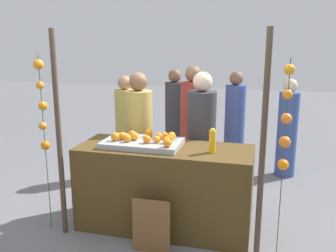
% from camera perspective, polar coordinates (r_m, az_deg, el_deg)
% --- Properties ---
extents(ground_plane, '(24.00, 24.00, 0.00)m').
position_cam_1_polar(ground_plane, '(4.37, -0.52, -15.09)').
color(ground_plane, slate).
extents(stall_counter, '(1.89, 0.72, 0.93)m').
position_cam_1_polar(stall_counter, '(4.16, -0.53, -9.43)').
color(stall_counter, '#4C3819').
rests_on(stall_counter, ground_plane).
extents(orange_tray, '(0.84, 0.51, 0.06)m').
position_cam_1_polar(orange_tray, '(4.06, -3.94, -2.64)').
color(orange_tray, '#9EA0A5').
rests_on(orange_tray, stall_counter).
extents(orange_0, '(0.08, 0.08, 0.08)m').
position_cam_1_polar(orange_0, '(3.94, -1.72, -2.06)').
color(orange_0, orange).
rests_on(orange_0, orange_tray).
extents(orange_1, '(0.07, 0.07, 0.07)m').
position_cam_1_polar(orange_1, '(3.99, 0.26, -1.90)').
color(orange_1, orange).
rests_on(orange_1, orange_tray).
extents(orange_2, '(0.09, 0.09, 0.09)m').
position_cam_1_polar(orange_2, '(4.05, -8.11, -1.64)').
color(orange_2, orange).
rests_on(orange_2, orange_tray).
extents(orange_3, '(0.09, 0.09, 0.09)m').
position_cam_1_polar(orange_3, '(4.15, -5.53, -1.27)').
color(orange_3, orange).
rests_on(orange_3, orange_tray).
extents(orange_4, '(0.09, 0.09, 0.09)m').
position_cam_1_polar(orange_4, '(4.09, -6.99, -1.51)').
color(orange_4, orange).
rests_on(orange_4, orange_tray).
extents(orange_5, '(0.09, 0.09, 0.09)m').
position_cam_1_polar(orange_5, '(4.06, 0.56, -1.52)').
color(orange_5, orange).
rests_on(orange_5, orange_tray).
extents(orange_6, '(0.09, 0.09, 0.09)m').
position_cam_1_polar(orange_6, '(4.06, -5.13, -1.56)').
color(orange_6, orange).
rests_on(orange_6, orange_tray).
extents(orange_7, '(0.07, 0.07, 0.07)m').
position_cam_1_polar(orange_7, '(4.11, -0.51, -1.44)').
color(orange_7, orange).
rests_on(orange_7, orange_tray).
extents(orange_8, '(0.08, 0.08, 0.08)m').
position_cam_1_polar(orange_8, '(3.94, -3.26, -2.03)').
color(orange_8, orange).
rests_on(orange_8, orange_tray).
extents(orange_9, '(0.08, 0.08, 0.08)m').
position_cam_1_polar(orange_9, '(4.06, -1.36, -1.59)').
color(orange_9, orange).
rests_on(orange_9, orange_tray).
extents(orange_10, '(0.09, 0.09, 0.09)m').
position_cam_1_polar(orange_10, '(4.18, -2.96, -1.07)').
color(orange_10, orange).
rests_on(orange_10, orange_tray).
extents(orange_11, '(0.08, 0.08, 0.08)m').
position_cam_1_polar(orange_11, '(4.00, -6.24, -1.86)').
color(orange_11, orange).
rests_on(orange_11, orange_tray).
extents(orange_12, '(0.09, 0.09, 0.09)m').
position_cam_1_polar(orange_12, '(3.79, -0.11, -2.58)').
color(orange_12, orange).
rests_on(orange_12, orange_tray).
extents(orange_13, '(0.08, 0.08, 0.08)m').
position_cam_1_polar(orange_13, '(3.92, -0.27, -2.14)').
color(orange_13, orange).
rests_on(orange_13, orange_tray).
extents(juice_bottle, '(0.07, 0.07, 0.25)m').
position_cam_1_polar(juice_bottle, '(3.82, 6.81, -2.32)').
color(juice_bottle, '#ECA814').
rests_on(juice_bottle, stall_counter).
extents(chalkboard_sign, '(0.38, 0.03, 0.57)m').
position_cam_1_polar(chalkboard_sign, '(3.78, -2.57, -15.18)').
color(chalkboard_sign, brown).
rests_on(chalkboard_sign, ground_plane).
extents(vendor_left, '(0.34, 0.34, 1.67)m').
position_cam_1_polar(vendor_left, '(4.72, -4.42, -2.68)').
color(vendor_left, tan).
rests_on(vendor_left, ground_plane).
extents(vendor_right, '(0.34, 0.34, 1.70)m').
position_cam_1_polar(vendor_right, '(4.53, 5.12, -3.23)').
color(vendor_right, '#333338').
rests_on(vendor_right, ground_plane).
extents(crowd_person_0, '(0.32, 0.32, 1.59)m').
position_cam_1_polar(crowd_person_0, '(6.20, 1.02, 0.88)').
color(crowd_person_0, '#333338').
rests_on(crowd_person_0, ground_plane).
extents(crowd_person_1, '(0.30, 0.30, 1.50)m').
position_cam_1_polar(crowd_person_1, '(5.92, 17.80, -0.82)').
color(crowd_person_1, '#384C8C').
rests_on(crowd_person_1, ground_plane).
extents(crowd_person_2, '(0.32, 0.32, 1.58)m').
position_cam_1_polar(crowd_person_2, '(5.99, 10.15, 0.18)').
color(crowd_person_2, '#384C8C').
rests_on(crowd_person_2, ground_plane).
extents(crowd_person_3, '(0.34, 0.34, 1.70)m').
position_cam_1_polar(crowd_person_3, '(5.42, 3.74, -0.41)').
color(crowd_person_3, maroon).
rests_on(crowd_person_3, ground_plane).
extents(crowd_person_4, '(0.31, 0.31, 1.54)m').
position_cam_1_polar(crowd_person_4, '(5.70, -6.50, -0.56)').
color(crowd_person_4, tan).
rests_on(crowd_person_4, ground_plane).
extents(canopy_post_left, '(0.06, 0.06, 2.17)m').
position_cam_1_polar(canopy_post_left, '(4.01, -16.38, -1.54)').
color(canopy_post_left, '#473828').
rests_on(canopy_post_left, ground_plane).
extents(canopy_post_right, '(0.06, 0.06, 2.17)m').
position_cam_1_polar(canopy_post_right, '(3.45, 14.30, -3.80)').
color(canopy_post_right, '#473828').
rests_on(canopy_post_right, ground_plane).
extents(garland_strand_left, '(0.11, 0.10, 1.92)m').
position_cam_1_polar(garland_strand_left, '(4.04, -18.75, 3.01)').
color(garland_strand_left, '#2D4C23').
rests_on(garland_strand_left, ground_plane).
extents(garland_strand_right, '(0.10, 0.10, 1.92)m').
position_cam_1_polar(garland_strand_right, '(3.40, 17.62, 0.24)').
color(garland_strand_right, '#2D4C23').
rests_on(garland_strand_right, ground_plane).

